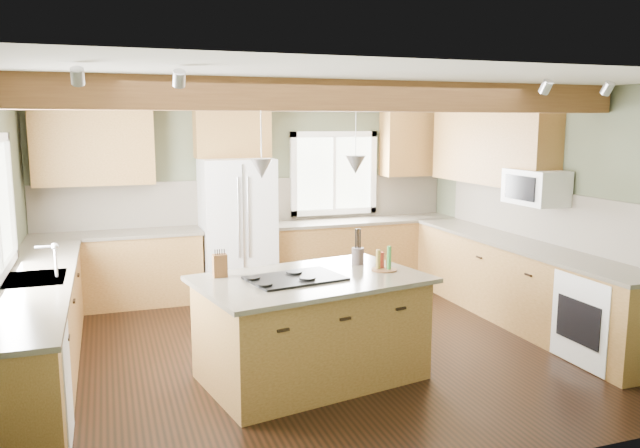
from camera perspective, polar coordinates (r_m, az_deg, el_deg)
name	(u,v)px	position (r m, az deg, el deg)	size (l,w,h in m)	color
floor	(311,348)	(6.41, -0.82, -11.28)	(5.60, 5.60, 0.00)	black
ceiling	(311,85)	(6.01, -0.87, 12.62)	(5.60, 5.60, 0.00)	silver
wall_back	(253,194)	(8.47, -6.14, 2.76)	(5.60, 5.60, 0.00)	#494E37
wall_right	(548,208)	(7.43, 20.13, 1.36)	(5.00, 5.00, 0.00)	#494E37
ceiling_beam	(336,96)	(5.35, 1.50, 11.64)	(5.55, 0.26, 0.26)	brown
soffit_trim	(253,100)	(8.32, -6.14, 11.21)	(5.55, 0.20, 0.10)	brown
backsplash_back	(253,201)	(8.46, -6.11, 2.15)	(5.58, 0.03, 0.58)	brown
backsplash_right	(544,216)	(7.47, 19.76, 0.72)	(0.03, 3.70, 0.58)	brown
base_cab_back_left	(118,271)	(8.11, -18.01, -4.10)	(2.02, 0.60, 0.88)	brown
counter_back_left	(116,234)	(8.02, -18.17, -0.90)	(2.06, 0.64, 0.04)	#443E31
base_cab_back_right	(363,253)	(8.78, 3.93, -2.67)	(2.62, 0.60, 0.88)	brown
counter_back_right	(363,221)	(8.69, 3.97, 0.30)	(2.66, 0.64, 0.04)	#443E31
base_cab_left	(38,331)	(6.06, -24.36, -8.94)	(0.60, 3.70, 0.88)	brown
counter_left	(34,280)	(5.94, -24.65, -4.71)	(0.64, 3.74, 0.04)	#443E31
base_cab_right	(519,284)	(7.45, 17.72, -5.25)	(0.60, 3.70, 0.88)	brown
counter_right	(521,244)	(7.35, 17.90, -1.77)	(0.64, 3.74, 0.04)	#443E31
upper_cab_back_left	(94,148)	(8.03, -20.00, 6.57)	(1.40, 0.35, 0.90)	brown
upper_cab_over_fridge	(232,130)	(8.18, -8.04, 8.47)	(0.96, 0.35, 0.70)	brown
upper_cab_right	(491,147)	(7.99, 15.33, 6.79)	(0.35, 2.20, 0.90)	brown
upper_cab_back_corner	(413,144)	(9.05, 8.49, 7.26)	(0.90, 0.35, 0.90)	brown
window_back	(333,173)	(8.75, 1.24, 4.67)	(1.10, 0.04, 1.00)	white
sink	(34,280)	(5.94, -24.65, -4.67)	(0.50, 0.65, 0.03)	#262628
faucet	(56,262)	(5.89, -23.01, -3.22)	(0.02, 0.02, 0.28)	#B2B2B7
dishwasher	(22,392)	(4.85, -25.61, -13.70)	(0.60, 0.60, 0.84)	white
oven	(604,318)	(6.49, 24.55, -7.86)	(0.60, 0.72, 0.84)	white
microwave	(536,187)	(7.23, 19.13, 3.20)	(0.40, 0.70, 0.38)	white
pendant_left	(262,169)	(5.08, -5.35, 5.07)	(0.18, 0.18, 0.16)	#B2B2B7
pendant_right	(355,165)	(5.52, 3.26, 5.43)	(0.18, 0.18, 0.16)	#B2B2B7
refrigerator	(237,229)	(8.09, -7.56, -0.42)	(0.90, 0.74, 1.80)	silver
island	(311,330)	(5.57, -0.83, -9.67)	(1.81, 1.11, 0.88)	brown
island_top	(311,279)	(5.44, -0.84, -5.08)	(1.93, 1.23, 0.04)	#443E31
cooktop	(295,278)	(5.36, -2.26, -4.97)	(0.79, 0.52, 0.02)	black
knife_block	(220,266)	(5.49, -9.13, -3.78)	(0.12, 0.09, 0.20)	#57301A
utensil_crock	(358,256)	(5.92, 3.48, -2.95)	(0.12, 0.12, 0.16)	#38332C
bottle_tray	(384,259)	(5.68, 5.90, -3.20)	(0.23, 0.23, 0.21)	brown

